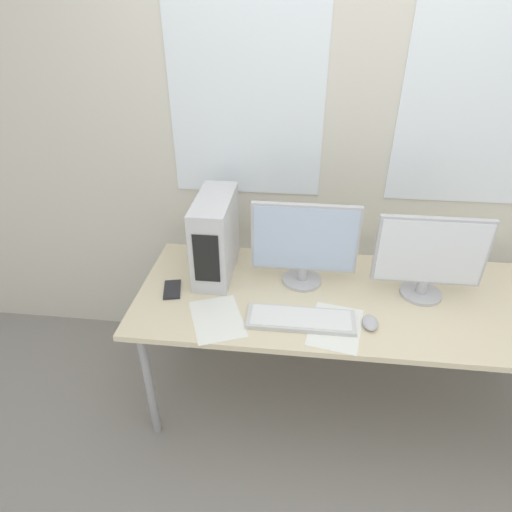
# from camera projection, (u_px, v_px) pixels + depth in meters

# --- Properties ---
(ground_plane) EXTENTS (14.00, 14.00, 0.00)m
(ground_plane) POSITION_uv_depth(u_px,v_px,m) (340.00, 463.00, 2.04)
(ground_plane) COLOR gray
(wall_back) EXTENTS (8.00, 0.07, 2.70)m
(wall_back) POSITION_uv_depth(u_px,v_px,m) (358.00, 127.00, 2.10)
(wall_back) COLOR beige
(wall_back) RESTS_ON ground_plane
(desk) EXTENTS (2.00, 0.78, 0.70)m
(desk) POSITION_uv_depth(u_px,v_px,m) (350.00, 304.00, 2.03)
(desk) COLOR beige
(desk) RESTS_ON ground_plane
(pc_tower) EXTENTS (0.17, 0.43, 0.40)m
(pc_tower) POSITION_uv_depth(u_px,v_px,m) (215.00, 236.00, 2.09)
(pc_tower) COLOR silver
(pc_tower) RESTS_ON desk
(monitor_main) EXTENTS (0.50, 0.19, 0.41)m
(monitor_main) POSITION_uv_depth(u_px,v_px,m) (304.00, 243.00, 1.99)
(monitor_main) COLOR #B7B7BC
(monitor_main) RESTS_ON desk
(monitor_right_near) EXTENTS (0.49, 0.19, 0.40)m
(monitor_right_near) POSITION_uv_depth(u_px,v_px,m) (430.00, 257.00, 1.90)
(monitor_right_near) COLOR #B7B7BC
(monitor_right_near) RESTS_ON desk
(keyboard) EXTENTS (0.47, 0.16, 0.02)m
(keyboard) POSITION_uv_depth(u_px,v_px,m) (301.00, 319.00, 1.85)
(keyboard) COLOR silver
(keyboard) RESTS_ON desk
(mouse) EXTENTS (0.07, 0.10, 0.03)m
(mouse) POSITION_uv_depth(u_px,v_px,m) (370.00, 323.00, 1.82)
(mouse) COLOR #B2B2B7
(mouse) RESTS_ON desk
(cell_phone) EXTENTS (0.11, 0.16, 0.01)m
(cell_phone) POSITION_uv_depth(u_px,v_px,m) (172.00, 289.00, 2.04)
(cell_phone) COLOR #232328
(cell_phone) RESTS_ON desk
(paper_sheet_left) EXTENTS (0.26, 0.33, 0.00)m
(paper_sheet_left) POSITION_uv_depth(u_px,v_px,m) (336.00, 327.00, 1.82)
(paper_sheet_left) COLOR white
(paper_sheet_left) RESTS_ON desk
(paper_sheet_front) EXTENTS (0.30, 0.35, 0.00)m
(paper_sheet_front) POSITION_uv_depth(u_px,v_px,m) (217.00, 319.00, 1.86)
(paper_sheet_front) COLOR white
(paper_sheet_front) RESTS_ON desk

